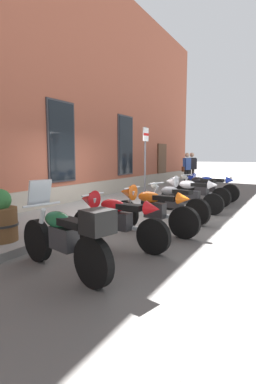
{
  "coord_description": "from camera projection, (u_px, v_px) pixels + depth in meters",
  "views": [
    {
      "loc": [
        -7.03,
        -3.91,
        1.67
      ],
      "look_at": [
        -0.72,
        -0.31,
        0.76
      ],
      "focal_mm": 27.37,
      "sensor_mm": 36.0,
      "label": 1
    }
  ],
  "objects": [
    {
      "name": "sidewalk",
      "position": [
        95.0,
        209.0,
        8.8
      ],
      "size": [
        29.91,
        2.52,
        0.14
      ],
      "primitive_type": "cube",
      "color": "slate",
      "rests_on": "ground_plane"
    },
    {
      "name": "lane_stripe",
      "position": [
        254.0,
        230.0,
        6.62
      ],
      "size": [
        29.91,
        0.12,
        0.01
      ],
      "primitive_type": "cube",
      "color": "silver",
      "rests_on": "ground_plane"
    },
    {
      "name": "parking_sign",
      "position": [
        145.0,
        154.0,
        9.71
      ],
      "size": [
        0.36,
        0.07,
        2.47
      ],
      "color": "#4C4C51",
      "rests_on": "sidewalk"
    },
    {
      "name": "motorcycle_green_touring",
      "position": [
        66.0,
        237.0,
        4.07
      ],
      "size": [
        0.83,
        2.02,
        1.31
      ],
      "color": "black",
      "rests_on": "ground_plane"
    },
    {
      "name": "pedestrian_blue_top",
      "position": [
        187.0,
        168.0,
        14.3
      ],
      "size": [
        0.65,
        0.32,
        1.66
      ],
      "color": "black",
      "rests_on": "sidewalk"
    },
    {
      "name": "ground_plane",
      "position": [
        131.0,
        216.0,
        8.19
      ],
      "size": [
        140.0,
        140.0,
        0.0
      ],
      "primitive_type": "plane",
      "color": "#565451"
    },
    {
      "name": "motorcycle_grey_naked",
      "position": [
        172.0,
        202.0,
        7.5
      ],
      "size": [
        0.74,
        2.05,
        0.96
      ],
      "color": "black",
      "rests_on": "ground_plane"
    },
    {
      "name": "barrel_planter",
      "position": [
        1.0,
        219.0,
        5.23
      ],
      "size": [
        0.6,
        0.6,
        0.94
      ],
      "color": "brown",
      "rests_on": "sidewalk"
    },
    {
      "name": "motorcycle_red_sport",
      "position": [
        114.0,
        217.0,
        5.39
      ],
      "size": [
        0.62,
        2.14,
        1.01
      ],
      "color": "black",
      "rests_on": "ground_plane"
    },
    {
      "name": "motorcycle_white_sport",
      "position": [
        188.0,
        193.0,
        8.64
      ],
      "size": [
        0.62,
        1.98,
        1.07
      ],
      "color": "black",
      "rests_on": "ground_plane"
    },
    {
      "name": "pedestrian_dark_jacket",
      "position": [
        192.0,
        167.0,
        14.93
      ],
      "size": [
        0.46,
        0.43,
        1.67
      ],
      "color": "#38332D",
      "rests_on": "sidewalk"
    },
    {
      "name": "motorcycle_blue_sport",
      "position": [
        207.0,
        186.0,
        10.87
      ],
      "size": [
        0.62,
        2.2,
        1.02
      ],
      "color": "black",
      "rests_on": "ground_plane"
    },
    {
      "name": "motorcycle_orange_sport",
      "position": [
        150.0,
        207.0,
        6.3
      ],
      "size": [
        0.62,
        2.11,
        1.04
      ],
      "color": "black",
      "rests_on": "ground_plane"
    },
    {
      "name": "motorcycle_black_naked",
      "position": [
        200.0,
        190.0,
        9.92
      ],
      "size": [
        0.8,
        2.13,
        1.01
      ],
      "color": "black",
      "rests_on": "ground_plane"
    }
  ]
}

